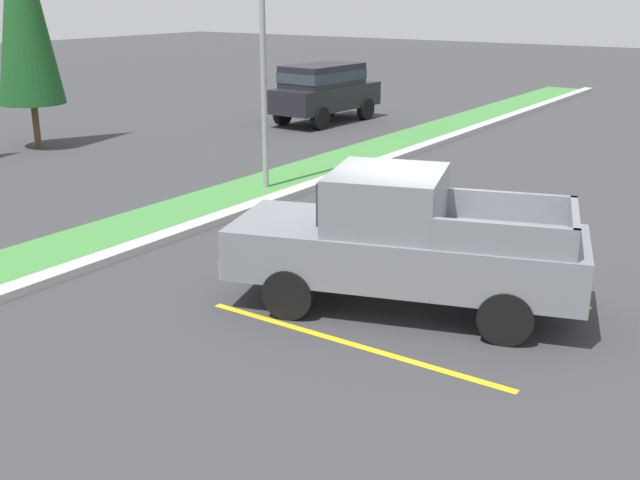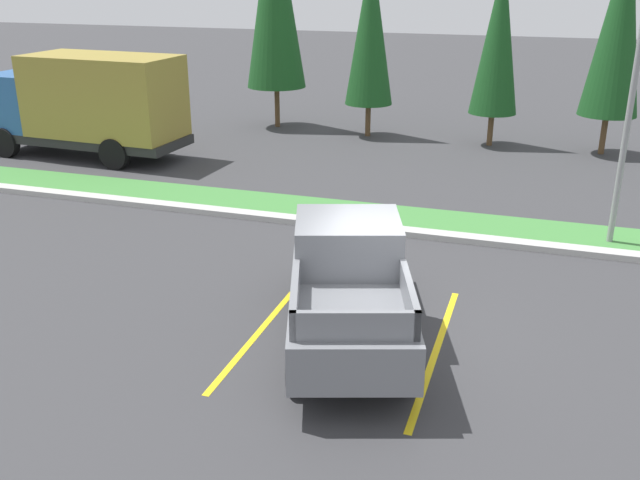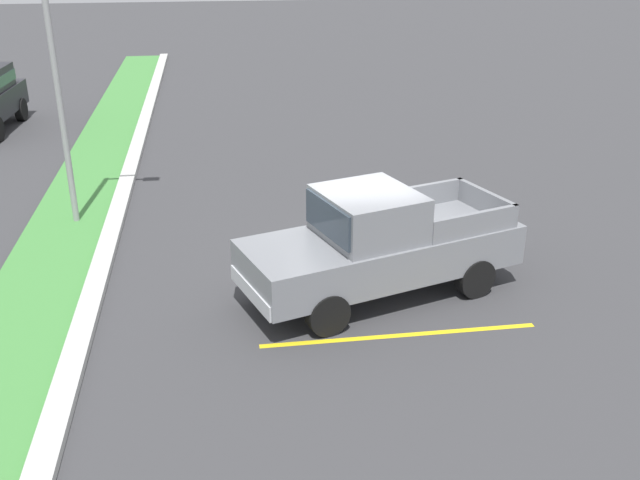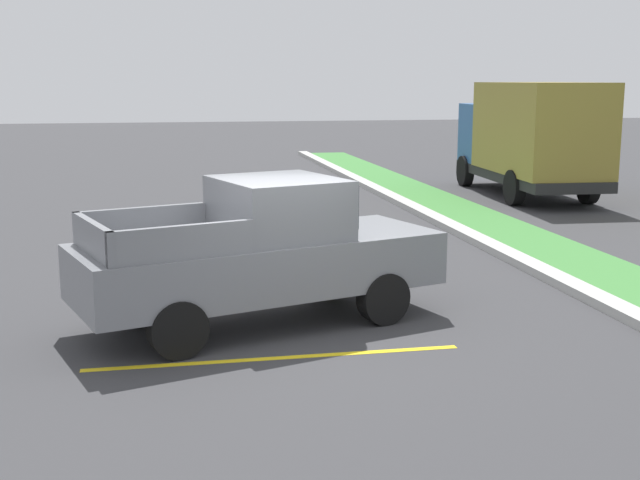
# 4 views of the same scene
# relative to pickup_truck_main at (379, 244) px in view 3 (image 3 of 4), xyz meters

# --- Properties ---
(ground_plane) EXTENTS (120.00, 120.00, 0.00)m
(ground_plane) POSITION_rel_pickup_truck_main_xyz_m (0.73, 0.32, -1.04)
(ground_plane) COLOR #38383A
(parking_line_near) EXTENTS (0.12, 4.80, 0.01)m
(parking_line_near) POSITION_rel_pickup_truck_main_xyz_m (-1.53, -0.05, -1.04)
(parking_line_near) COLOR yellow
(parking_line_near) RESTS_ON ground
(parking_line_far) EXTENTS (0.12, 4.80, 0.01)m
(parking_line_far) POSITION_rel_pickup_truck_main_xyz_m (1.57, -0.05, -1.04)
(parking_line_far) COLOR yellow
(parking_line_far) RESTS_ON ground
(curb_strip) EXTENTS (56.00, 0.40, 0.15)m
(curb_strip) POSITION_rel_pickup_truck_main_xyz_m (0.73, 5.32, -0.97)
(curb_strip) COLOR #B2B2AD
(curb_strip) RESTS_ON ground
(grass_median) EXTENTS (56.00, 1.80, 0.06)m
(grass_median) POSITION_rel_pickup_truck_main_xyz_m (0.73, 6.42, -1.01)
(grass_median) COLOR #42843D
(grass_median) RESTS_ON ground
(pickup_truck_main) EXTENTS (3.41, 5.55, 2.10)m
(pickup_truck_main) POSITION_rel_pickup_truck_main_xyz_m (0.00, 0.00, 0.00)
(pickup_truck_main) COLOR black
(pickup_truck_main) RESTS_ON ground
(street_light) EXTENTS (0.24, 1.49, 6.51)m
(street_light) POSITION_rel_pickup_truck_main_xyz_m (4.61, 6.05, 2.76)
(street_light) COLOR gray
(street_light) RESTS_ON ground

